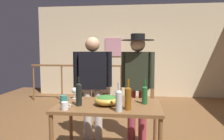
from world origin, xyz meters
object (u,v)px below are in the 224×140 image
stair_railing (111,77)px  wine_bottle_clear (119,100)px  flat_screen_tv (95,74)px  wine_bottle_green (145,94)px  wine_glass (74,91)px  salad_bowl (107,100)px  framed_picture (113,47)px  person_standing_left (93,79)px  serving_table (109,110)px  wine_bottle_dark (79,94)px  mug_teal (64,99)px  tv_console (95,90)px  wine_bottle_amber (128,97)px  person_standing_right (137,78)px  mug_white (65,106)px

stair_railing → wine_bottle_clear: size_ratio=10.23×
flat_screen_tv → wine_bottle_clear: bearing=-74.8°
stair_railing → wine_bottle_green: size_ratio=10.82×
wine_glass → salad_bowl: bearing=-30.4°
framed_picture → person_standing_left: bearing=-88.7°
wine_glass → serving_table: bearing=-26.2°
framed_picture → serving_table: (0.44, -4.22, -0.86)m
framed_picture → wine_bottle_dark: 4.38m
stair_railing → flat_screen_tv: (-0.59, 0.64, 0.02)m
mug_teal → person_standing_left: (0.23, 0.75, 0.18)m
wine_bottle_green → wine_bottle_dark: size_ratio=0.88×
tv_console → wine_bottle_amber: wine_bottle_amber is taller
person_standing_left → person_standing_right: (0.73, 0.00, 0.03)m
serving_table → wine_bottle_dark: bearing=-162.5°
salad_bowl → mug_teal: (-0.58, 0.02, -0.02)m
stair_railing → wine_bottle_amber: wine_bottle_amber is taller
person_standing_right → flat_screen_tv: bearing=-56.2°
mug_teal → mug_white: (0.12, -0.29, -0.01)m
serving_table → mug_teal: size_ratio=11.48×
framed_picture → wine_glass: framed_picture is taller
wine_glass → mug_teal: size_ratio=1.36×
serving_table → wine_bottle_dark: (-0.36, -0.11, 0.23)m
tv_console → wine_bottle_dark: 4.15m
wine_bottle_dark → person_standing_right: bearing=49.2°
tv_console → serving_table: serving_table is taller
wine_glass → person_standing_left: size_ratio=0.09×
tv_console → wine_glass: bearing=-83.2°
wine_bottle_dark → salad_bowl: bearing=11.6°
mug_teal → person_standing_right: size_ratio=0.07×
framed_picture → person_standing_left: size_ratio=0.34×
mug_white → person_standing_left: 1.06m
mug_teal → serving_table: bearing=2.5°
mug_teal → stair_railing: bearing=86.3°
wine_bottle_dark → mug_white: (-0.12, -0.20, -0.11)m
wine_bottle_clear → wine_bottle_amber: wine_bottle_amber is taller
tv_console → wine_bottle_green: 4.17m
framed_picture → person_standing_right: framed_picture is taller
stair_railing → person_standing_right: (0.75, -2.53, 0.33)m
framed_picture → wine_bottle_dark: (0.08, -4.33, -0.63)m
tv_console → mug_white: mug_white is taller
stair_railing → framed_picture: bearing=93.3°
wine_bottle_amber → mug_teal: wine_bottle_amber is taller
stair_railing → mug_teal: stair_railing is taller
mug_teal → mug_white: bearing=-67.6°
serving_table → wine_bottle_amber: (0.26, -0.23, 0.23)m
serving_table → mug_white: bearing=-146.7°
wine_glass → wine_bottle_clear: wine_bottle_clear is taller
stair_railing → person_standing_right: person_standing_right is taller
stair_railing → mug_teal: size_ratio=30.08×
flat_screen_tv → person_standing_right: 3.46m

